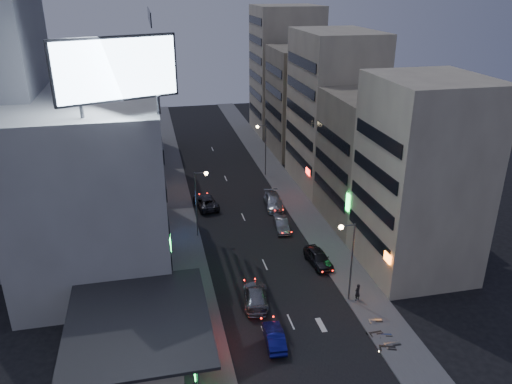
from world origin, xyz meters
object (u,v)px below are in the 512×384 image
object	(u,v)px
scooter_black_a	(396,340)
scooter_silver_a	(399,335)
person	(357,292)
parked_car_right_mid	(281,224)
parked_car_right_far	(274,202)
road_car_silver	(256,296)
scooter_blue	(392,329)
scooter_silver_b	(382,314)
parked_car_left	(206,202)
parked_car_right_near	(318,258)
scooter_black_b	(381,325)
road_car_blue	(274,337)

from	to	relation	value
scooter_black_a	scooter_silver_a	world-z (taller)	scooter_silver_a
person	scooter_black_a	distance (m)	6.83
parked_car_right_mid	parked_car_right_far	xyz separation A→B (m)	(0.70, 6.60, 0.10)
road_car_silver	scooter_blue	size ratio (longest dim) A/B	3.39
road_car_silver	scooter_silver_b	world-z (taller)	road_car_silver
person	parked_car_left	bearing A→B (deg)	-91.02
parked_car_right_near	scooter_black_a	xyz separation A→B (m)	(1.94, -13.95, -0.08)
scooter_silver_a	scooter_black_b	world-z (taller)	scooter_silver_a
person	scooter_blue	xyz separation A→B (m)	(0.96, -5.26, -0.38)
parked_car_right_mid	parked_car_left	xyz separation A→B (m)	(-8.19, 8.52, 0.06)
parked_car_right_mid	road_car_blue	bearing A→B (deg)	-100.76
scooter_black_a	scooter_silver_a	bearing A→B (deg)	-26.13
parked_car_right_near	scooter_silver_a	bearing A→B (deg)	-84.71
road_car_blue	scooter_blue	bearing A→B (deg)	178.27
parked_car_right_far	scooter_black_b	world-z (taller)	parked_car_right_far
road_car_silver	scooter_silver_a	distance (m)	13.24
scooter_silver_b	scooter_black_a	bearing A→B (deg)	-174.73
parked_car_left	person	bearing A→B (deg)	106.94
parked_car_right_mid	person	distance (m)	16.18
parked_car_left	road_car_blue	world-z (taller)	parked_car_left
scooter_silver_a	scooter_black_b	xyz separation A→B (m)	(-0.81, 1.63, -0.08)
parked_car_left	scooter_silver_a	size ratio (longest dim) A/B	2.80
road_car_silver	parked_car_left	bearing A→B (deg)	-75.56
road_car_blue	scooter_silver_a	bearing A→B (deg)	172.84
parked_car_right_near	scooter_silver_a	world-z (taller)	parked_car_right_near
scooter_black_a	scooter_black_b	xyz separation A→B (m)	(-0.27, 2.16, -0.08)
scooter_black_b	person	bearing A→B (deg)	1.13
scooter_silver_a	parked_car_right_far	bearing A→B (deg)	8.08
scooter_silver_a	scooter_blue	distance (m)	1.02
parked_car_right_mid	scooter_silver_a	bearing A→B (deg)	-73.23
parked_car_right_near	scooter_silver_b	xyz separation A→B (m)	(2.42, -10.35, -0.16)
parked_car_right_mid	parked_car_left	distance (m)	11.82
parked_car_right_mid	parked_car_left	size ratio (longest dim) A/B	0.78
person	scooter_silver_a	xyz separation A→B (m)	(1.07, -6.27, -0.26)
parked_car_left	road_car_silver	distance (m)	22.71
road_car_silver	person	xyz separation A→B (m)	(9.45, -1.76, 0.20)
parked_car_right_near	parked_car_right_mid	size ratio (longest dim) A/B	1.10
road_car_silver	person	world-z (taller)	person
parked_car_right_far	scooter_blue	world-z (taller)	parked_car_right_far
road_car_blue	scooter_black_b	size ratio (longest dim) A/B	2.46
parked_car_right_far	scooter_silver_b	world-z (taller)	parked_car_right_far
road_car_blue	scooter_black_a	size ratio (longest dim) A/B	2.14
scooter_black_a	scooter_silver_a	distance (m)	0.76
parked_car_right_far	parked_car_left	bearing A→B (deg)	173.58
parked_car_left	road_car_blue	distance (m)	28.66
parked_car_right_far	person	size ratio (longest dim) A/B	3.23
person	scooter_black_b	world-z (taller)	person
road_car_blue	scooter_silver_b	xyz separation A→B (m)	(10.19, 0.98, -0.04)
scooter_blue	road_car_silver	bearing A→B (deg)	71.91
road_car_silver	person	bearing A→B (deg)	179.16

